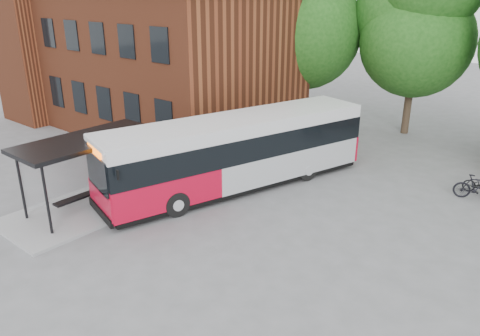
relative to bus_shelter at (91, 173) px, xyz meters
The scene contains 7 objects.
ground 4.83m from the bus_shelter, 12.53° to the left, with size 100.00×100.00×0.00m, color #5F5F61.
station_building 13.42m from the bus_shelter, 130.36° to the left, with size 18.40×10.40×8.50m, color brown, non-canonical shape.
bus_shelter is the anchor object (origin of this frame).
tree_0 17.54m from the bus_shelter, 95.04° to the left, with size 7.92×7.92×11.00m, color #194A13, non-canonical shape.
tree_1 19.19m from the bus_shelter, 73.01° to the left, with size 7.92×7.92×10.40m, color #194A13, non-canonical shape.
city_bus 6.08m from the bus_shelter, 59.85° to the left, with size 2.62×12.29×3.12m, color red, non-canonical shape.
bicycle_1 15.59m from the bus_shelter, 42.39° to the left, with size 0.51×1.80×1.08m, color black.
Camera 1 is at (10.83, -10.25, 8.19)m, focal length 35.00 mm.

